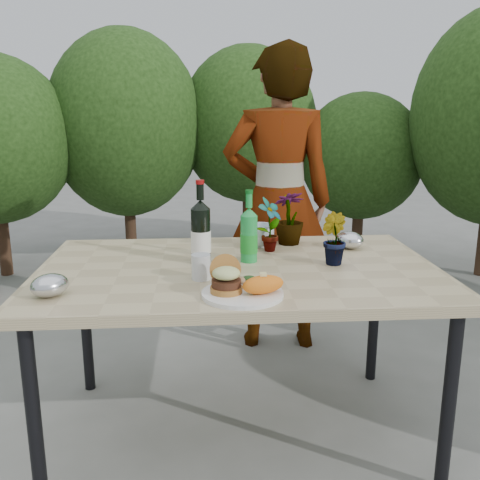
{
  "coord_description": "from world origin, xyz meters",
  "views": [
    {
      "loc": [
        -0.14,
        -2.06,
        1.37
      ],
      "look_at": [
        0.0,
        -0.08,
        0.88
      ],
      "focal_mm": 40.0,
      "sensor_mm": 36.0,
      "label": 1
    }
  ],
  "objects": [
    {
      "name": "person",
      "position": [
        0.29,
        0.9,
        0.86
      ],
      "size": [
        0.64,
        0.44,
        1.71
      ],
      "primitive_type": "imported",
      "rotation": [
        0.0,
        0.0,
        3.09
      ],
      "color": "#8D6146",
      "rests_on": "ground"
    },
    {
      "name": "patio_table",
      "position": [
        0.0,
        0.0,
        0.69
      ],
      "size": [
        1.6,
        1.0,
        0.75
      ],
      "color": "tan",
      "rests_on": "ground"
    },
    {
      "name": "blue_bowl",
      "position": [
        0.12,
        0.32,
        0.8
      ],
      "size": [
        0.17,
        0.17,
        0.1
      ],
      "primitive_type": "imported",
      "rotation": [
        0.0,
        0.0,
        0.33
      ],
      "color": "silver",
      "rests_on": "patio_table"
    },
    {
      "name": "wine_bottle",
      "position": [
        -0.15,
        0.07,
        0.88
      ],
      "size": [
        0.08,
        0.08,
        0.34
      ],
      "rotation": [
        0.0,
        0.0,
        -0.34
      ],
      "color": "black",
      "rests_on": "patio_table"
    },
    {
      "name": "ground",
      "position": [
        0.0,
        0.0,
        0.0
      ],
      "size": [
        80.0,
        80.0,
        0.0
      ],
      "primitive_type": "plane",
      "color": "slate",
      "rests_on": "ground"
    },
    {
      "name": "dinner_plate",
      "position": [
        -0.01,
        -0.35,
        0.76
      ],
      "size": [
        0.28,
        0.28,
        0.01
      ],
      "primitive_type": "cylinder",
      "color": "white",
      "rests_on": "patio_table"
    },
    {
      "name": "foil_packet_left",
      "position": [
        -0.66,
        -0.3,
        0.79
      ],
      "size": [
        0.17,
        0.17,
        0.08
      ],
      "primitive_type": "ellipsoid",
      "rotation": [
        0.0,
        0.0,
        0.77
      ],
      "color": "#BABCC1",
      "rests_on": "patio_table"
    },
    {
      "name": "shrub_hedge",
      "position": [
        0.45,
        1.67,
        1.14
      ],
      "size": [
        6.89,
        4.99,
        2.16
      ],
      "color": "#382316",
      "rests_on": "ground"
    },
    {
      "name": "seedling_mid",
      "position": [
        0.39,
        0.01,
        0.85
      ],
      "size": [
        0.13,
        0.14,
        0.21
      ],
      "primitive_type": "imported",
      "rotation": [
        0.0,
        0.0,
        1.92
      ],
      "color": "#1E541D",
      "rests_on": "patio_table"
    },
    {
      "name": "sweet_potato",
      "position": [
        0.06,
        -0.37,
        0.8
      ],
      "size": [
        0.17,
        0.12,
        0.06
      ],
      "primitive_type": "ellipsoid",
      "rotation": [
        0.0,
        0.0,
        0.35
      ],
      "color": "orange",
      "rests_on": "dinner_plate"
    },
    {
      "name": "seedling_right",
      "position": [
        0.26,
        0.35,
        0.87
      ],
      "size": [
        0.17,
        0.17,
        0.25
      ],
      "primitive_type": "imported",
      "rotation": [
        0.0,
        0.0,
        3.45
      ],
      "color": "#23571D",
      "rests_on": "patio_table"
    },
    {
      "name": "seedling_left",
      "position": [
        0.15,
        0.23,
        0.87
      ],
      "size": [
        0.15,
        0.15,
        0.24
      ],
      "primitive_type": "imported",
      "rotation": [
        0.0,
        0.0,
        0.78
      ],
      "color": "#275B1F",
      "rests_on": "patio_table"
    },
    {
      "name": "burger_stack",
      "position": [
        -0.07,
        -0.33,
        0.81
      ],
      "size": [
        0.11,
        0.16,
        0.11
      ],
      "color": "#B7722D",
      "rests_on": "dinner_plate"
    },
    {
      "name": "foil_packet_right",
      "position": [
        0.52,
        0.25,
        0.79
      ],
      "size": [
        0.17,
        0.17,
        0.08
      ],
      "primitive_type": "ellipsoid",
      "rotation": [
        0.0,
        0.0,
        2.29
      ],
      "color": "silver",
      "rests_on": "patio_table"
    },
    {
      "name": "grilled_veg",
      "position": [
        0.01,
        -0.25,
        0.78
      ],
      "size": [
        0.08,
        0.05,
        0.03
      ],
      "color": "olive",
      "rests_on": "dinner_plate"
    },
    {
      "name": "sparkling_water",
      "position": [
        0.05,
        0.07,
        0.86
      ],
      "size": [
        0.07,
        0.07,
        0.3
      ],
      "rotation": [
        0.0,
        0.0,
        0.07
      ],
      "color": "green",
      "rests_on": "patio_table"
    },
    {
      "name": "plastic_cup",
      "position": [
        -0.15,
        -0.15,
        0.8
      ],
      "size": [
        0.07,
        0.07,
        0.09
      ],
      "primitive_type": "cylinder",
      "color": "silver",
      "rests_on": "patio_table"
    }
  ]
}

